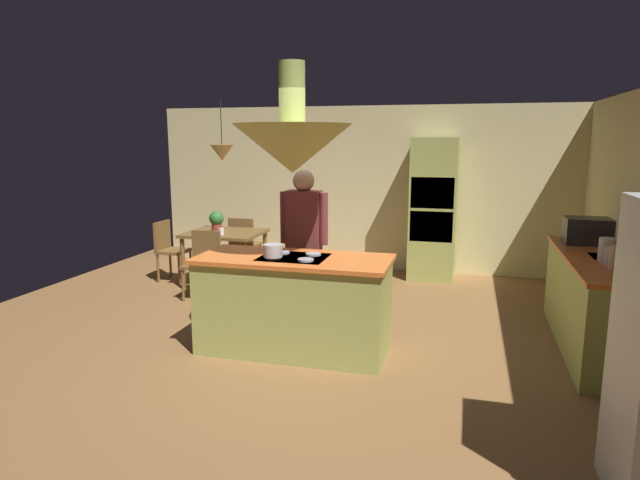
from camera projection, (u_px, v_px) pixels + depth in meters
The scene contains 19 objects.
ground at pixel (300, 342), 5.57m from camera, with size 8.16×8.16×0.00m, color olive.
wall_back at pixel (364, 189), 8.61m from camera, with size 6.80×0.10×2.55m, color beige.
kitchen_island at pixel (294, 304), 5.30m from camera, with size 1.86×0.83×0.96m.
counter_run_right at pixel (596, 302), 5.32m from camera, with size 0.73×2.29×0.94m.
oven_tower at pixel (433, 209), 7.99m from camera, with size 0.66×0.62×2.07m.
dining_table at pixel (225, 239), 7.69m from camera, with size 1.03×0.90×0.76m.
person_at_island at pixel (304, 238), 5.88m from camera, with size 0.53×0.23×1.73m.
range_hood at pixel (292, 145), 5.02m from camera, with size 1.10×1.10×1.00m.
pendant_light_over_table at pixel (222, 153), 7.47m from camera, with size 0.32×0.32×0.82m.
chair_facing_island at pixel (203, 260), 7.09m from camera, with size 0.40×0.40×0.87m.
chair_by_back_wall at pixel (244, 241), 8.36m from camera, with size 0.40×0.40×0.87m.
chair_at_corner at pixel (169, 246), 7.95m from camera, with size 0.40×0.40×0.87m.
potted_plant_on_table at pixel (216, 221), 7.60m from camera, with size 0.20×0.20×0.30m.
cup_on_table at pixel (221, 231), 7.44m from camera, with size 0.07×0.07×0.09m, color white.
canister_flour at pixel (616, 258), 4.69m from camera, with size 0.11×0.11×0.21m, color #E0B78C.
canister_sugar at pixel (611, 256), 4.86m from camera, with size 0.10×0.10×0.16m, color silver.
canister_tea at pixel (606, 249), 5.03m from camera, with size 0.14×0.14×0.22m, color silver.
microwave_on_counter at pixel (587, 231), 5.85m from camera, with size 0.46×0.36×0.28m, color #232326.
cooking_pot_on_cooktop at pixel (273, 251), 5.12m from camera, with size 0.18×0.18×0.12m, color #B2B2B7.
Camera 1 is at (1.58, -5.05, 2.05)m, focal length 30.63 mm.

